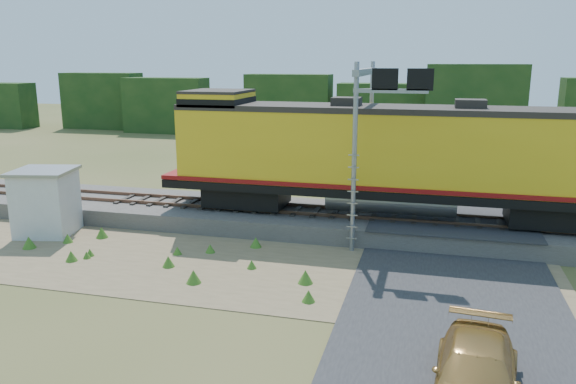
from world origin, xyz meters
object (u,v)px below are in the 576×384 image
(shed, at_px, (46,202))
(signal_gantry, at_px, (372,109))
(locomotive, at_px, (385,155))
(car, at_px, (476,376))

(shed, height_order, signal_gantry, signal_gantry)
(locomotive, bearing_deg, signal_gantry, -130.63)
(shed, distance_m, car, 19.96)
(signal_gantry, bearing_deg, shed, -167.02)
(locomotive, height_order, signal_gantry, signal_gantry)
(locomotive, xyz_separation_m, shed, (-14.69, -3.93, -2.11))
(locomotive, xyz_separation_m, car, (3.28, -12.60, -2.95))
(locomotive, height_order, car, locomotive)
(car, bearing_deg, shed, 159.78)
(shed, distance_m, signal_gantry, 15.07)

